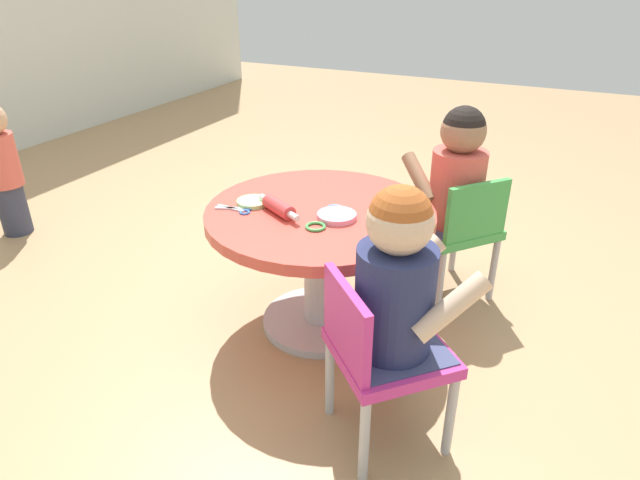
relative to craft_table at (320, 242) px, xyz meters
The scene contains 14 objects.
ground_plane 0.36m from the craft_table, ahead, with size 10.00×10.00×0.00m, color tan.
craft_table is the anchor object (origin of this frame).
child_chair_left 0.59m from the craft_table, 138.20° to the right, with size 0.42×0.42×0.54m.
seated_child_left 0.61m from the craft_table, 134.29° to the right, with size 0.43×0.43×0.51m.
child_chair_right 0.59m from the craft_table, 43.58° to the right, with size 0.42×0.42×0.54m.
seated_child_right 0.61m from the craft_table, 39.67° to the right, with size 0.43×0.44×0.51m.
toddler_standing 1.76m from the craft_table, 88.47° to the left, with size 0.17×0.17×0.67m.
rolling_pin 0.21m from the craft_table, 131.20° to the left, with size 0.13×0.21×0.05m.
craft_scissors 0.31m from the craft_table, 117.26° to the left, with size 0.08×0.14×0.01m.
playdough_blob_0 0.17m from the craft_table, 118.39° to the right, with size 0.13×0.13×0.02m, color pink.
playdough_blob_1 0.28m from the craft_table, 104.96° to the left, with size 0.11×0.11×0.02m, color #B2E58C.
cookie_cutter_0 0.20m from the craft_table, 159.92° to the right, with size 0.07×0.07×0.01m, color #4CB259.
cookie_cutter_1 0.29m from the craft_table, 91.31° to the right, with size 0.07×0.07×0.01m, color #D83FA5.
cookie_cutter_2 0.14m from the craft_table, 69.64° to the right, with size 0.06×0.06×0.01m, color #3F99D8.
Camera 1 is at (-1.59, -0.76, 1.27)m, focal length 30.99 mm.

